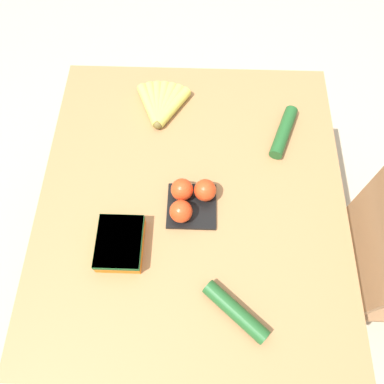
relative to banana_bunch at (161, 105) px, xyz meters
name	(u,v)px	position (x,y,z in m)	size (l,w,h in m)	color
ground_plane	(192,261)	(0.35, 0.12, -0.76)	(12.00, 12.00, 0.00)	#B7A88E
dining_table	(192,210)	(0.35, 0.12, -0.12)	(1.09, 0.97, 0.74)	#9E7044
banana_bunch	(161,105)	(0.00, 0.00, 0.00)	(0.20, 0.20, 0.04)	brown
tomato_pack	(190,199)	(0.37, 0.11, 0.02)	(0.15, 0.15, 0.08)	black
carrot_bag	(120,243)	(0.52, -0.09, 0.01)	(0.16, 0.13, 0.05)	orange
cucumber_near	(284,132)	(0.10, 0.42, 0.00)	(0.21, 0.11, 0.04)	#1E5123
cucumber_far	(235,311)	(0.70, 0.25, 0.00)	(0.17, 0.18, 0.04)	#1E5123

